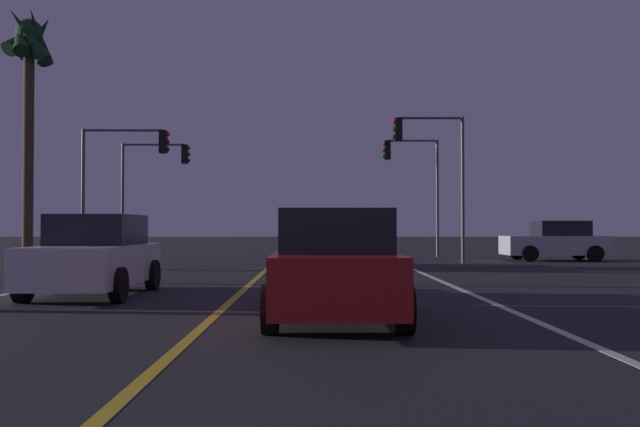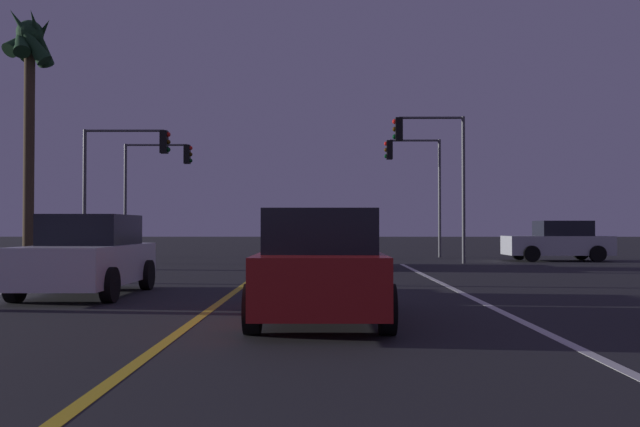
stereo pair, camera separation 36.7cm
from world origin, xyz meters
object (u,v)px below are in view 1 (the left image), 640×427
(car_lead_same_lane, at_px, (335,267))
(car_oncoming, at_px, (95,256))
(traffic_light_near_right, at_px, (430,155))
(street_lamp_left_mid, at_px, (3,87))
(palm_tree_left_mid, at_px, (29,62))
(traffic_light_far_right, at_px, (412,170))
(traffic_light_near_left, at_px, (125,163))
(traffic_light_far_left, at_px, (155,173))
(car_ahead_far, at_px, (348,244))
(car_crossing_side, at_px, (556,241))

(car_lead_same_lane, bearing_deg, car_oncoming, 51.58)
(traffic_light_near_right, height_order, street_lamp_left_mid, street_lamp_left_mid)
(car_lead_same_lane, distance_m, palm_tree_left_mid, 17.46)
(traffic_light_near_right, distance_m, traffic_light_far_right, 5.50)
(traffic_light_near_left, xyz_separation_m, traffic_light_far_right, (12.11, 5.50, 0.17))
(car_oncoming, distance_m, traffic_light_far_left, 18.45)
(traffic_light_near_right, distance_m, traffic_light_near_left, 12.05)
(car_lead_same_lane, xyz_separation_m, car_ahead_far, (0.90, 13.86, 0.00))
(traffic_light_near_right, relative_size, traffic_light_near_left, 1.10)
(car_oncoming, height_order, car_ahead_far, same)
(car_oncoming, xyz_separation_m, traffic_light_far_left, (-2.96, 17.92, 3.21))
(car_ahead_far, bearing_deg, palm_tree_left_mid, 95.55)
(traffic_light_near_right, bearing_deg, palm_tree_left_mid, 13.78)
(traffic_light_far_left, bearing_deg, traffic_light_near_left, -88.80)
(car_lead_same_lane, xyz_separation_m, traffic_light_far_right, (4.35, 21.82, 3.31))
(car_lead_same_lane, distance_m, car_oncoming, 6.27)
(traffic_light_near_left, bearing_deg, street_lamp_left_mid, -94.42)
(traffic_light_near_left, height_order, street_lamp_left_mid, street_lamp_left_mid)
(traffic_light_near_right, distance_m, palm_tree_left_mid, 15.06)
(car_oncoming, relative_size, car_ahead_far, 1.00)
(car_oncoming, height_order, traffic_light_near_left, traffic_light_near_left)
(car_crossing_side, bearing_deg, traffic_light_near_left, 6.31)
(traffic_light_near_right, height_order, palm_tree_left_mid, palm_tree_left_mid)
(car_lead_same_lane, relative_size, traffic_light_near_left, 0.81)
(car_oncoming, xyz_separation_m, traffic_light_far_right, (9.26, 17.92, 3.31))
(car_lead_same_lane, height_order, street_lamp_left_mid, street_lamp_left_mid)
(traffic_light_near_left, relative_size, street_lamp_left_mid, 0.66)
(car_ahead_far, bearing_deg, traffic_light_near_left, 74.16)
(street_lamp_left_mid, distance_m, palm_tree_left_mid, 6.05)
(car_ahead_far, distance_m, palm_tree_left_mid, 12.70)
(car_lead_same_lane, bearing_deg, traffic_light_near_left, 25.43)
(car_crossing_side, bearing_deg, street_lamp_left_mid, 30.73)
(car_crossing_side, bearing_deg, palm_tree_left_mid, 15.29)
(traffic_light_far_right, bearing_deg, car_lead_same_lane, 78.73)
(car_oncoming, distance_m, traffic_light_near_right, 15.84)
(traffic_light_near_right, height_order, traffic_light_far_right, traffic_light_near_right)
(traffic_light_near_left, distance_m, street_lamp_left_mid, 9.10)
(traffic_light_near_left, height_order, palm_tree_left_mid, palm_tree_left_mid)
(traffic_light_far_right, relative_size, traffic_light_far_left, 1.04)
(car_lead_same_lane, relative_size, palm_tree_left_mid, 0.48)
(car_oncoming, bearing_deg, traffic_light_near_left, -167.08)
(car_crossing_side, distance_m, street_lamp_left_mid, 21.87)
(traffic_light_far_right, bearing_deg, palm_tree_left_mid, 32.02)
(car_crossing_side, xyz_separation_m, traffic_light_far_left, (-17.85, 3.54, 3.21))
(traffic_light_near_left, bearing_deg, car_crossing_side, 6.31)
(traffic_light_near_left, bearing_deg, traffic_light_near_right, 0.00)
(traffic_light_near_left, xyz_separation_m, traffic_light_far_left, (-0.11, 5.50, 0.06))
(car_crossing_side, height_order, car_ahead_far, same)
(car_ahead_far, distance_m, traffic_light_near_left, 9.53)
(car_ahead_far, bearing_deg, car_crossing_side, -64.06)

